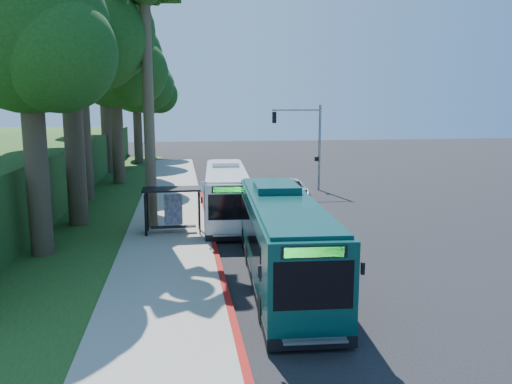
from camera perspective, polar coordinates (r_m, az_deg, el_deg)
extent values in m
plane|color=black|center=(31.21, 3.66, -2.99)|extent=(140.00, 140.00, 0.00)
cube|color=gray|center=(30.51, -9.89, -3.30)|extent=(4.50, 70.00, 0.12)
cube|color=maroon|center=(26.66, -5.08, -5.09)|extent=(0.25, 30.00, 0.13)
cube|color=#234719|center=(35.98, -18.85, -1.74)|extent=(8.00, 70.00, 0.06)
cube|color=black|center=(27.09, -9.52, 0.32)|extent=(3.20, 1.50, 0.10)
cube|color=black|center=(27.39, -12.48, -2.44)|extent=(0.06, 1.30, 2.20)
cube|color=navy|center=(28.00, -9.43, -1.97)|extent=(1.00, 0.12, 1.70)
cube|color=black|center=(27.40, -9.40, -3.95)|extent=(2.40, 0.40, 0.06)
cube|color=black|center=(27.97, -12.30, -2.18)|extent=(0.08, 0.08, 2.40)
cube|color=black|center=(27.93, -6.56, -2.04)|extent=(0.08, 0.08, 2.40)
cube|color=black|center=(26.80, -12.45, -2.71)|extent=(0.08, 0.08, 2.40)
cube|color=black|center=(26.75, -6.46, -2.56)|extent=(0.08, 0.08, 2.40)
cylinder|color=gray|center=(25.33, -5.89, -2.55)|extent=(0.06, 0.06, 3.00)
cube|color=white|center=(25.07, -5.94, 0.57)|extent=(0.35, 0.04, 0.55)
cylinder|color=gray|center=(41.45, 7.27, 5.01)|extent=(0.20, 0.20, 7.00)
cylinder|color=gray|center=(40.81, 4.62, 9.34)|extent=(4.00, 0.14, 0.14)
cube|color=black|center=(40.45, 2.10, 8.51)|extent=(0.30, 0.30, 0.90)
cube|color=black|center=(41.47, 6.91, 3.77)|extent=(0.25, 0.25, 0.35)
cylinder|color=#4C3F2D|center=(28.28, -12.17, 8.78)|extent=(0.60, 0.60, 13.00)
cylinder|color=#382B1E|center=(30.36, -20.09, 6.10)|extent=(1.10, 1.10, 10.50)
sphere|color=#17390F|center=(30.69, -20.83, 18.19)|extent=(8.00, 8.00, 8.00)
sphere|color=#17390F|center=(29.08, -17.97, 16.46)|extent=(5.60, 5.60, 5.60)
sphere|color=#17390F|center=(32.22, -22.73, 16.02)|extent=(5.20, 5.20, 5.20)
cylinder|color=#382B1E|center=(38.37, -19.30, 7.84)|extent=(1.18, 1.18, 11.90)
sphere|color=#17390F|center=(38.89, -19.94, 18.65)|extent=(10.00, 10.00, 10.00)
sphere|color=#17390F|center=(36.90, -17.09, 17.17)|extent=(7.00, 7.00, 7.00)
sphere|color=#17390F|center=(40.78, -21.88, 16.64)|extent=(6.50, 6.50, 6.50)
cylinder|color=#382B1E|center=(46.09, -15.58, 6.95)|extent=(1.06, 1.06, 9.80)
sphere|color=#17390F|center=(46.23, -15.93, 14.42)|extent=(8.40, 8.40, 8.40)
sphere|color=#17390F|center=(44.72, -13.87, 13.23)|extent=(5.88, 5.88, 5.88)
sphere|color=#17390F|center=(47.81, -17.46, 13.17)|extent=(5.46, 5.46, 5.46)
cylinder|color=#382B1E|center=(54.25, -16.74, 8.01)|extent=(1.14, 1.14, 11.20)
sphere|color=#17390F|center=(54.53, -17.11, 15.25)|extent=(9.60, 9.60, 9.60)
sphere|color=#17390F|center=(52.75, -15.14, 14.14)|extent=(6.72, 6.72, 6.72)
sphere|color=#17390F|center=(56.34, -18.55, 14.00)|extent=(6.24, 6.24, 6.24)
cylinder|color=#382B1E|center=(61.97, -13.37, 7.35)|extent=(1.02, 1.02, 9.10)
sphere|color=#17390F|center=(62.01, -13.58, 12.52)|extent=(8.00, 8.00, 8.00)
sphere|color=#17390F|center=(60.66, -12.10, 11.65)|extent=(5.60, 5.60, 5.60)
sphere|color=#17390F|center=(63.49, -14.73, 11.69)|extent=(5.20, 5.20, 5.20)
cylinder|color=#382B1E|center=(69.89, -12.02, 7.36)|extent=(0.98, 0.98, 8.40)
sphere|color=#17390F|center=(69.88, -12.17, 11.59)|extent=(7.00, 7.00, 7.00)
sphere|color=#17390F|center=(68.74, -11.01, 10.86)|extent=(4.90, 4.90, 4.90)
sphere|color=#17390F|center=(71.16, -13.09, 10.94)|extent=(4.55, 4.55, 4.55)
cylinder|color=#382B1E|center=(24.70, -23.83, 3.52)|extent=(1.02, 1.02, 9.10)
sphere|color=#17390F|center=(24.80, -24.75, 16.45)|extent=(7.20, 7.20, 7.20)
sphere|color=#17390F|center=(23.30, -21.79, 14.55)|extent=(5.04, 5.04, 5.04)
sphere|color=#17390F|center=(26.26, -26.58, 14.18)|extent=(4.68, 4.68, 4.68)
cube|color=silver|center=(30.67, -3.41, -0.03)|extent=(3.15, 11.44, 2.69)
cube|color=black|center=(30.94, -3.39, -2.57)|extent=(3.18, 11.50, 0.33)
cube|color=black|center=(31.09, -3.44, 0.59)|extent=(3.04, 8.96, 1.04)
cube|color=black|center=(25.12, -3.09, -1.72)|extent=(2.12, 0.25, 1.32)
cube|color=black|center=(36.17, -3.65, 1.96)|extent=(1.93, 0.24, 0.94)
cube|color=#19E533|center=(24.95, -3.10, 0.29)|extent=(1.56, 0.20, 0.26)
cube|color=silver|center=(30.47, -3.44, 2.55)|extent=(2.92, 10.87, 0.11)
cube|color=silver|center=(32.32, -3.53, 3.25)|extent=(1.84, 2.46, 0.33)
cylinder|color=black|center=(27.36, -5.47, -3.83)|extent=(0.35, 0.96, 0.94)
cylinder|color=black|center=(27.42, -0.91, -3.75)|extent=(0.35, 0.96, 0.94)
cylinder|color=black|center=(35.11, -5.35, -0.80)|extent=(0.35, 0.96, 0.94)
cylinder|color=black|center=(35.15, -1.80, -0.74)|extent=(0.35, 0.96, 0.94)
cube|color=#093532|center=(19.79, 3.05, -5.18)|extent=(3.31, 12.21, 2.87)
cube|color=black|center=(20.22, 3.02, -9.24)|extent=(3.34, 12.27, 0.35)
cube|color=black|center=(20.20, 2.86, -4.05)|extent=(3.20, 9.56, 1.11)
cube|color=black|center=(14.09, 6.57, -10.52)|extent=(2.26, 0.26, 1.41)
cube|color=black|center=(25.51, 1.16, -1.01)|extent=(2.06, 0.25, 1.01)
cube|color=#19E533|center=(13.78, 6.66, -6.81)|extent=(1.67, 0.20, 0.28)
cube|color=#093532|center=(19.46, 3.09, -0.95)|extent=(3.07, 11.59, 0.12)
cube|color=#093532|center=(21.39, 2.33, 0.50)|extent=(1.95, 2.62, 0.35)
cylinder|color=black|center=(16.43, 0.85, -13.09)|extent=(0.36, 1.02, 1.01)
cylinder|color=black|center=(16.82, 8.95, -12.66)|extent=(0.36, 1.02, 1.01)
cylinder|color=black|center=(24.41, -1.22, -5.39)|extent=(0.36, 1.02, 1.01)
cylinder|color=black|center=(24.67, 4.19, -5.25)|extent=(0.36, 1.02, 1.01)
imported|color=silver|center=(37.57, 3.95, 0.33)|extent=(2.89, 5.49, 1.47)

